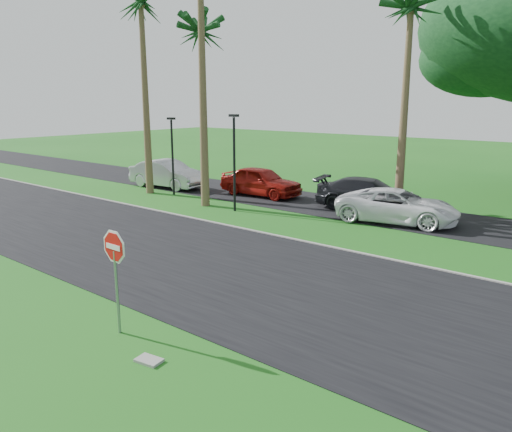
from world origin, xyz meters
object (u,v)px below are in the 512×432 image
at_px(car_silver, 168,174).
at_px(car_dark, 369,194).
at_px(car_minivan, 397,206).
at_px(stop_sign_near, 115,260).
at_px(car_red, 261,182).

bearing_deg(car_silver, car_dark, -85.65).
height_order(car_silver, car_minivan, car_silver).
xyz_separation_m(stop_sign_near, car_red, (-7.91, 15.34, -0.96)).
distance_m(car_red, car_dark, 6.41).
bearing_deg(car_silver, stop_sign_near, -139.39).
bearing_deg(car_minivan, stop_sign_near, 166.53).
distance_m(car_silver, car_red, 6.30).
bearing_deg(car_dark, car_red, 82.49).
xyz_separation_m(car_silver, car_dark, (12.51, 2.01, -0.07)).
bearing_deg(car_silver, car_minivan, -93.32).
xyz_separation_m(stop_sign_near, car_minivan, (0.64, 14.21, -1.04)).
distance_m(car_silver, car_dark, 12.67).
height_order(stop_sign_near, car_red, stop_sign_near).
relative_size(stop_sign_near, car_red, 0.55).
xyz_separation_m(stop_sign_near, car_silver, (-14.03, 13.84, -0.94)).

